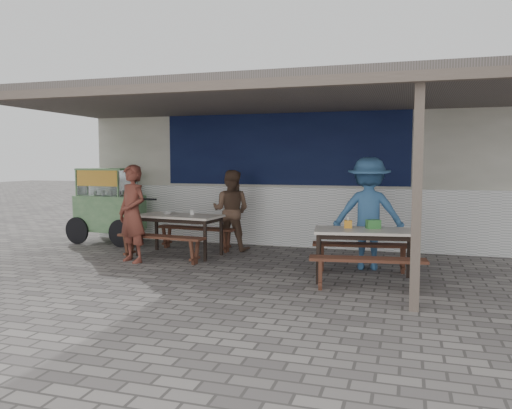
{
  "coord_description": "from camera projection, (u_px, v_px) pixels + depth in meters",
  "views": [
    {
      "loc": [
        2.25,
        -6.85,
        1.73
      ],
      "look_at": [
        -0.12,
        0.9,
        1.02
      ],
      "focal_mm": 35.0,
      "sensor_mm": 36.0,
      "label": 1
    }
  ],
  "objects": [
    {
      "name": "ground",
      "position": [
        246.0,
        279.0,
        7.33
      ],
      "size": [
        60.0,
        60.0,
        0.0
      ],
      "primitive_type": "plane",
      "color": "slate",
      "rests_on": "ground"
    },
    {
      "name": "back_wall",
      "position": [
        298.0,
        162.0,
        10.59
      ],
      "size": [
        9.0,
        1.28,
        3.5
      ],
      "color": "silver",
      "rests_on": "ground"
    },
    {
      "name": "warung_roof",
      "position": [
        264.0,
        99.0,
        7.94
      ],
      "size": [
        9.0,
        4.21,
        2.81
      ],
      "color": "#5D534F",
      "rests_on": "ground"
    },
    {
      "name": "table_left",
      "position": [
        179.0,
        219.0,
        9.11
      ],
      "size": [
        1.6,
        0.89,
        0.75
      ],
      "rotation": [
        0.0,
        0.0,
        -0.1
      ],
      "color": "silver",
      "rests_on": "ground"
    },
    {
      "name": "bench_left_street",
      "position": [
        161.0,
        242.0,
        8.59
      ],
      "size": [
        1.65,
        0.45,
        0.45
      ],
      "rotation": [
        0.0,
        0.0,
        -0.1
      ],
      "color": "brown",
      "rests_on": "ground"
    },
    {
      "name": "bench_left_wall",
      "position": [
        196.0,
        233.0,
        9.7
      ],
      "size": [
        1.65,
        0.45,
        0.45
      ],
      "rotation": [
        0.0,
        0.0,
        -0.1
      ],
      "color": "brown",
      "rests_on": "ground"
    },
    {
      "name": "table_right",
      "position": [
        365.0,
        235.0,
        7.16
      ],
      "size": [
        1.52,
        0.92,
        0.75
      ],
      "rotation": [
        0.0,
        0.0,
        0.14
      ],
      "color": "silver",
      "rests_on": "ground"
    },
    {
      "name": "bench_right_street",
      "position": [
        367.0,
        266.0,
        6.61
      ],
      "size": [
        1.56,
        0.5,
        0.45
      ],
      "rotation": [
        0.0,
        0.0,
        0.14
      ],
      "color": "brown",
      "rests_on": "ground"
    },
    {
      "name": "bench_right_wall",
      "position": [
        362.0,
        250.0,
        7.77
      ],
      "size": [
        1.56,
        0.5,
        0.45
      ],
      "rotation": [
        0.0,
        0.0,
        0.14
      ],
      "color": "brown",
      "rests_on": "ground"
    },
    {
      "name": "vendor_cart",
      "position": [
        109.0,
        203.0,
        10.51
      ],
      "size": [
        2.02,
        0.88,
        1.58
      ],
      "rotation": [
        0.0,
        0.0,
        -0.08
      ],
      "color": "#79A56E",
      "rests_on": "ground"
    },
    {
      "name": "patron_street_side",
      "position": [
        132.0,
        214.0,
        8.52
      ],
      "size": [
        0.71,
        0.6,
        1.67
      ],
      "primitive_type": "imported",
      "rotation": [
        0.0,
        0.0,
        -0.38
      ],
      "color": "brown",
      "rests_on": "ground"
    },
    {
      "name": "patron_wall_side",
      "position": [
        231.0,
        210.0,
        9.64
      ],
      "size": [
        0.76,
        0.6,
        1.56
      ],
      "primitive_type": "imported",
      "rotation": [
        0.0,
        0.0,
        3.15
      ],
      "color": "brown",
      "rests_on": "ground"
    },
    {
      "name": "patron_right_table",
      "position": [
        368.0,
        213.0,
        7.97
      ],
      "size": [
        1.21,
        0.76,
        1.79
      ],
      "primitive_type": "imported",
      "rotation": [
        0.0,
        0.0,
        3.23
      ],
      "color": "#356192",
      "rests_on": "ground"
    },
    {
      "name": "tissue_box",
      "position": [
        348.0,
        224.0,
        7.34
      ],
      "size": [
        0.13,
        0.13,
        0.11
      ],
      "primitive_type": "cube",
      "rotation": [
        0.0,
        0.0,
        0.16
      ],
      "color": "orange",
      "rests_on": "table_right"
    },
    {
      "name": "donation_box",
      "position": [
        373.0,
        224.0,
        7.26
      ],
      "size": [
        0.23,
        0.2,
        0.13
      ],
      "primitive_type": "cube",
      "rotation": [
        0.0,
        0.0,
        0.42
      ],
      "color": "#367A38",
      "rests_on": "table_right"
    },
    {
      "name": "condiment_jar",
      "position": [
        192.0,
        212.0,
        9.12
      ],
      "size": [
        0.08,
        0.08,
        0.09
      ],
      "primitive_type": "cylinder",
      "color": "white",
      "rests_on": "table_left"
    },
    {
      "name": "condiment_bowl",
      "position": [
        168.0,
        213.0,
        9.19
      ],
      "size": [
        0.19,
        0.19,
        0.04
      ],
      "primitive_type": "imported",
      "rotation": [
        0.0,
        0.0,
        0.11
      ],
      "color": "white",
      "rests_on": "table_left"
    }
  ]
}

